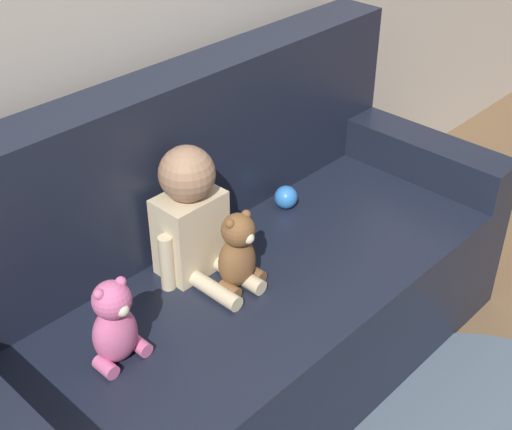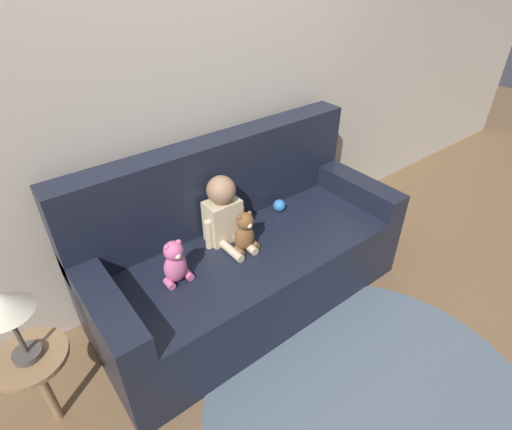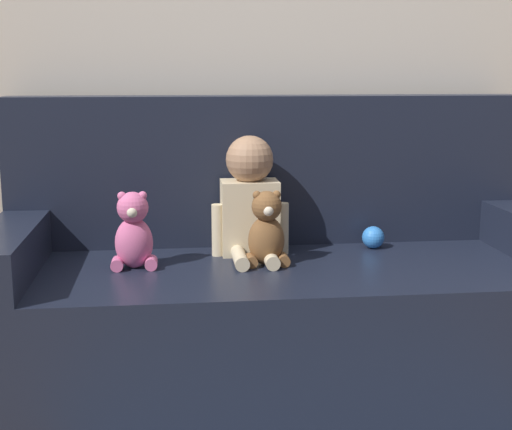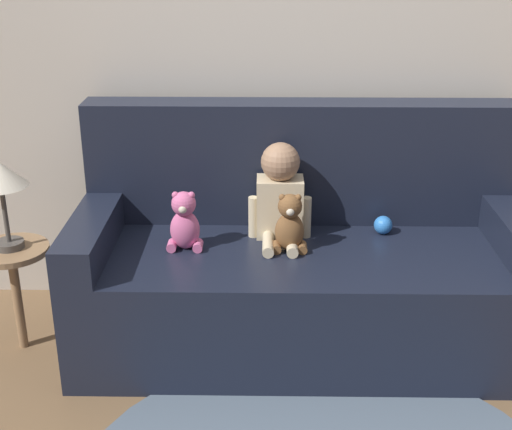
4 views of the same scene
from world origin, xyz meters
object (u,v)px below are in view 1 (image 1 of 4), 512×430
plush_toy_side (115,324)px  toy_ball (286,197)px  couch (231,292)px  teddy_bear_brown (238,253)px  person_baby (192,217)px

plush_toy_side → toy_ball: (0.85, 0.17, -0.08)m
couch → plush_toy_side: (-0.49, -0.08, 0.24)m
plush_toy_side → couch: bearing=9.8°
teddy_bear_brown → plush_toy_side: bearing=178.6°
person_baby → toy_ball: bearing=3.7°
teddy_bear_brown → couch: bearing=58.1°
teddy_bear_brown → toy_ball: size_ratio=3.10×
person_baby → teddy_bear_brown: 0.17m
plush_toy_side → person_baby: bearing=19.5°
couch → teddy_bear_brown: bearing=-121.9°
teddy_bear_brown → plush_toy_side: plush_toy_side is taller
person_baby → teddy_bear_brown: person_baby is taller
couch → plush_toy_side: 0.55m
teddy_bear_brown → plush_toy_side: size_ratio=0.98×
couch → plush_toy_side: size_ratio=7.52×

